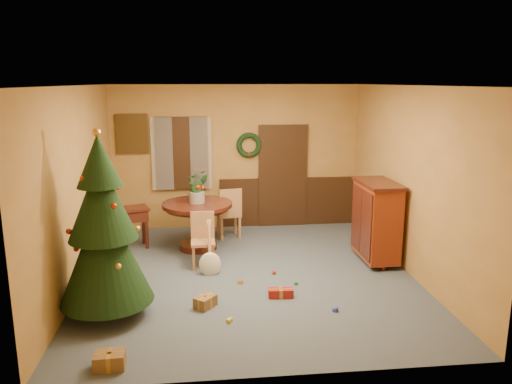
{
  "coord_description": "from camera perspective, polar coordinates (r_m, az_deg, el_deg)",
  "views": [
    {
      "loc": [
        -0.7,
        -7.28,
        2.96
      ],
      "look_at": [
        0.14,
        0.4,
        1.24
      ],
      "focal_mm": 35.0,
      "sensor_mm": 36.0,
      "label": 1
    }
  ],
  "objects": [
    {
      "name": "christmas_tree",
      "position": [
        6.5,
        -17.05,
        -4.22
      ],
      "size": [
        1.17,
        1.17,
        2.42
      ],
      "color": "#382111",
      "rests_on": "floor"
    },
    {
      "name": "gift_a",
      "position": [
        5.76,
        -16.38,
        -17.97
      ],
      "size": [
        0.33,
        0.25,
        0.17
      ],
      "color": "brown",
      "rests_on": "floor"
    },
    {
      "name": "sideboard",
      "position": [
        8.49,
        13.61,
        -3.05
      ],
      "size": [
        0.58,
        1.07,
        1.36
      ],
      "color": "#5A140A",
      "rests_on": "floor"
    },
    {
      "name": "writing_desk",
      "position": [
        9.22,
        -14.82,
        -2.92
      ],
      "size": [
        0.93,
        0.66,
        0.75
      ],
      "color": "black",
      "rests_on": "floor"
    },
    {
      "name": "gift_b",
      "position": [
        6.91,
        -15.71,
        -12.38
      ],
      "size": [
        0.25,
        0.25,
        0.21
      ],
      "color": "maroon",
      "rests_on": "floor"
    },
    {
      "name": "chair_near",
      "position": [
        8.19,
        -6.09,
        -5.18
      ],
      "size": [
        0.39,
        0.39,
        0.89
      ],
      "color": "#A06A40",
      "rests_on": "floor"
    },
    {
      "name": "dining_table",
      "position": [
        8.96,
        -6.7,
        -2.83
      ],
      "size": [
        1.24,
        1.24,
        0.86
      ],
      "color": "black",
      "rests_on": "floor"
    },
    {
      "name": "toy_d",
      "position": [
        7.92,
        2.06,
        -9.16
      ],
      "size": [
        0.06,
        0.06,
        0.06
      ],
      "primitive_type": "sphere",
      "color": "#AD280B",
      "rests_on": "floor"
    },
    {
      "name": "stand_plant",
      "position": [
        9.31,
        -6.21,
        0.68
      ],
      "size": [
        0.29,
        0.27,
        0.44
      ],
      "primitive_type": "imported",
      "rotation": [
        0.0,
        0.0,
        0.35
      ],
      "color": "#19471E",
      "rests_on": "plant_stand"
    },
    {
      "name": "chair_far",
      "position": [
        9.53,
        -3.05,
        -2.23
      ],
      "size": [
        0.49,
        0.49,
        0.99
      ],
      "color": "#A06A40",
      "rests_on": "floor"
    },
    {
      "name": "toy_b",
      "position": [
        7.56,
        4.61,
        -10.31
      ],
      "size": [
        0.06,
        0.06,
        0.06
      ],
      "primitive_type": "sphere",
      "color": "#24872A",
      "rests_on": "floor"
    },
    {
      "name": "toy_c",
      "position": [
        6.47,
        -3.07,
        -14.46
      ],
      "size": [
        0.09,
        0.09,
        0.05
      ],
      "primitive_type": "cube",
      "rotation": [
        0.0,
        0.0,
        1.0
      ],
      "color": "gold",
      "rests_on": "floor"
    },
    {
      "name": "gift_c",
      "position": [
        6.87,
        -5.81,
        -12.36
      ],
      "size": [
        0.34,
        0.35,
        0.16
      ],
      "color": "brown",
      "rests_on": "floor"
    },
    {
      "name": "toy_a",
      "position": [
        6.82,
        9.06,
        -13.12
      ],
      "size": [
        0.09,
        0.09,
        0.05
      ],
      "primitive_type": "cube",
      "rotation": [
        0.0,
        0.0,
        0.91
      ],
      "color": "#293EB3",
      "rests_on": "floor"
    },
    {
      "name": "plant_stand",
      "position": [
        9.43,
        -6.13,
        -2.5
      ],
      "size": [
        0.32,
        0.32,
        0.84
      ],
      "color": "black",
      "rests_on": "floor"
    },
    {
      "name": "gift_d",
      "position": [
        7.13,
        2.85,
        -11.45
      ],
      "size": [
        0.35,
        0.16,
        0.12
      ],
      "color": "maroon",
      "rests_on": "floor"
    },
    {
      "name": "guitar",
      "position": [
        7.81,
        -5.32,
        -6.58
      ],
      "size": [
        0.45,
        0.59,
        0.8
      ],
      "primitive_type": null,
      "rotation": [
        -0.49,
        0.0,
        0.22
      ],
      "color": "#EBE4C4",
      "rests_on": "floor"
    },
    {
      "name": "centerpiece_plant",
      "position": [
        8.81,
        -6.8,
        1.27
      ],
      "size": [
        0.35,
        0.31,
        0.39
      ],
      "primitive_type": "imported",
      "color": "#1E4C23",
      "rests_on": "urn"
    },
    {
      "name": "toy_e",
      "position": [
        7.57,
        -1.79,
        -10.28
      ],
      "size": [
        0.08,
        0.05,
        0.05
      ],
      "primitive_type": "cube",
      "rotation": [
        0.0,
        0.0,
        0.02
      ],
      "color": "gold",
      "rests_on": "floor"
    },
    {
      "name": "urn",
      "position": [
        8.87,
        -6.75,
        -0.6
      ],
      "size": [
        0.27,
        0.27,
        0.2
      ],
      "primitive_type": "cylinder",
      "color": "slate",
      "rests_on": "dining_table"
    },
    {
      "name": "room_envelope",
      "position": [
        10.2,
        -1.06,
        2.13
      ],
      "size": [
        5.5,
        5.5,
        5.5
      ],
      "color": "#353D4D",
      "rests_on": "ground"
    }
  ]
}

